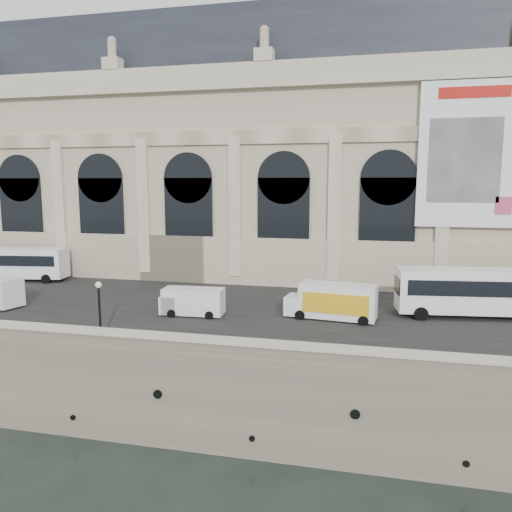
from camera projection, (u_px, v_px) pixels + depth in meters
The scene contains 10 objects.
ground at pixel (130, 444), 31.82m from camera, with size 260.00×260.00×0.00m, color black.
quay at pixel (255, 287), 65.11m from camera, with size 160.00×70.00×6.00m, color gray.
street at pixel (201, 302), 44.42m from camera, with size 160.00×24.00×0.06m, color #2D2D2D.
parapet at pixel (131, 342), 31.42m from camera, with size 160.00×1.40×1.21m.
museum at pixel (199, 156), 59.98m from camera, with size 69.00×18.70×29.10m.
bus_left at pixel (11, 263), 53.68m from camera, with size 12.25×4.12×3.54m.
bus_right at pixel (482, 291), 38.87m from camera, with size 13.28×4.30×3.85m.
van_c at pixel (190, 302), 39.74m from camera, with size 5.08×2.29×2.22m.
box_truck at pixel (333, 301), 38.64m from camera, with size 7.19×3.14×2.81m.
lamp_right at pixel (100, 312), 32.99m from camera, with size 0.42×0.42×4.11m.
Camera 1 is at (14.50, -27.13, 16.59)m, focal length 35.00 mm.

